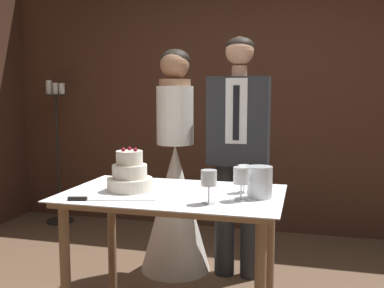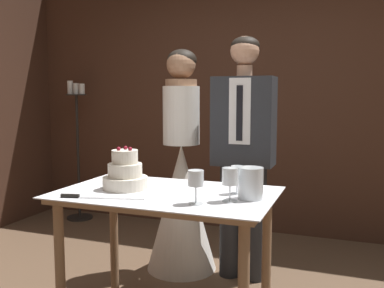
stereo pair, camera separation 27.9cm
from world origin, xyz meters
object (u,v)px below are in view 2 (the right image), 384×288
(tiered_cake, at_px, (125,174))
(candle_stand, at_px, (78,150))
(wine_glass_near, at_px, (237,174))
(cake_knife, at_px, (86,197))
(cake_table, at_px, (167,211))
(groom, at_px, (243,145))
(wine_glass_far, at_px, (230,177))
(wine_glass_middle, at_px, (196,180))
(bride, at_px, (181,189))
(hurricane_candle, at_px, (251,184))

(tiered_cake, height_order, candle_stand, candle_stand)
(wine_glass_near, bearing_deg, cake_knife, -152.10)
(candle_stand, bearing_deg, cake_table, -43.22)
(groom, xyz_separation_m, candle_stand, (-2.06, 0.88, -0.24))
(wine_glass_near, bearing_deg, candle_stand, 143.86)
(tiered_cake, bearing_deg, wine_glass_far, -6.80)
(wine_glass_middle, xyz_separation_m, bride, (-0.49, 1.02, -0.30))
(wine_glass_near, bearing_deg, bride, 130.73)
(wine_glass_near, xyz_separation_m, hurricane_candle, (0.10, -0.10, -0.03))
(candle_stand, bearing_deg, wine_glass_near, -36.14)
(cake_table, bearing_deg, wine_glass_near, 14.34)
(hurricane_candle, xyz_separation_m, candle_stand, (-2.30, 1.71, -0.13))
(hurricane_candle, bearing_deg, wine_glass_middle, -140.15)
(cake_table, distance_m, bride, 0.87)
(wine_glass_far, bearing_deg, hurricane_candle, 45.05)
(cake_knife, xyz_separation_m, hurricane_candle, (0.83, 0.29, 0.07))
(tiered_cake, bearing_deg, wine_glass_near, 9.22)
(cake_knife, relative_size, hurricane_candle, 2.64)
(hurricane_candle, xyz_separation_m, groom, (-0.24, 0.83, 0.11))
(wine_glass_near, distance_m, groom, 0.75)
(hurricane_candle, bearing_deg, bride, 131.35)
(cake_table, relative_size, groom, 0.69)
(cake_table, xyz_separation_m, tiered_cake, (-0.26, -0.01, 0.20))
(bride, height_order, candle_stand, bride)
(cake_table, bearing_deg, bride, 106.33)
(wine_glass_middle, relative_size, bride, 0.10)
(hurricane_candle, distance_m, bride, 1.13)
(wine_glass_far, xyz_separation_m, groom, (-0.15, 0.92, 0.06))
(bride, bearing_deg, tiered_cake, -91.23)
(cake_table, distance_m, wine_glass_far, 0.47)
(cake_knife, bearing_deg, wine_glass_middle, -5.95)
(wine_glass_near, relative_size, groom, 0.09)
(cake_table, bearing_deg, tiered_cake, -178.60)
(tiered_cake, bearing_deg, hurricane_candle, 0.74)
(tiered_cake, xyz_separation_m, wine_glass_far, (0.66, -0.08, 0.04))
(cake_table, distance_m, groom, 0.92)
(cake_table, xyz_separation_m, hurricane_candle, (0.49, 0.00, 0.19))
(wine_glass_far, bearing_deg, tiered_cake, 173.20)
(tiered_cake, height_order, wine_glass_far, tiered_cake)
(wine_glass_far, relative_size, hurricane_candle, 1.04)
(wine_glass_far, distance_m, candle_stand, 2.86)
(cake_knife, height_order, bride, bride)
(wine_glass_middle, xyz_separation_m, groom, (-0.01, 1.02, 0.07))
(cake_table, height_order, tiered_cake, tiered_cake)
(wine_glass_near, distance_m, wine_glass_middle, 0.32)
(cake_knife, xyz_separation_m, wine_glass_far, (0.74, 0.20, 0.12))
(wine_glass_far, xyz_separation_m, candle_stand, (-2.22, 1.80, -0.17))
(cake_table, xyz_separation_m, bride, (-0.24, 0.83, -0.07))
(tiered_cake, relative_size, hurricane_candle, 1.55)
(tiered_cake, distance_m, wine_glass_middle, 0.54)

